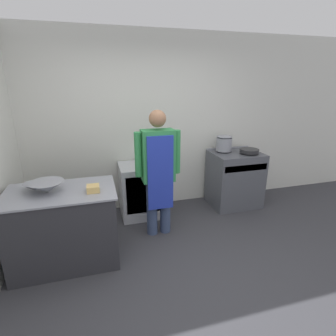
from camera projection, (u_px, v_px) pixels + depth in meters
ground_plane at (188, 285)px, 2.67m from camera, size 14.00×14.00×0.00m
wall_back at (146, 124)px, 4.05m from camera, size 8.00×0.05×2.70m
prep_counter at (65, 227)px, 2.93m from camera, size 1.16×0.73×0.86m
stove at (234, 179)px, 4.33m from camera, size 0.78×0.63×0.91m
fridge_unit at (143, 190)px, 4.00m from camera, size 0.69×0.57×0.80m
person_cook at (158, 168)px, 3.32m from camera, size 0.59×0.24×1.66m
mixing_bowl at (47, 187)px, 2.74m from camera, size 0.35×0.35×0.12m
small_bowl at (34, 187)px, 2.80m from camera, size 0.23×0.23×0.08m
plastic_tub at (93, 189)px, 2.77m from camera, size 0.13×0.13×0.07m
stock_pot at (224, 143)px, 4.20m from camera, size 0.25×0.25×0.25m
saute_pan at (249, 151)px, 4.11m from camera, size 0.29×0.29×0.06m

